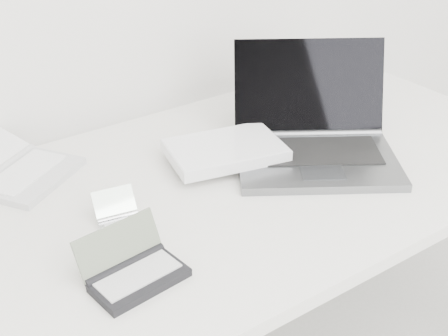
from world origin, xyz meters
TOP-DOWN VIEW (x-y plane):
  - desk at (0.00, 1.55)m, footprint 1.60×0.80m
  - laptop_large at (0.18, 1.55)m, footprint 0.58×0.48m
  - netbook_open_white at (-0.37, 1.84)m, footprint 0.33×0.35m
  - pda_silver at (-0.27, 1.52)m, footprint 0.10×0.12m
  - palmtop_charcoal at (-0.32, 1.37)m, footprint 0.18×0.14m

SIDE VIEW (x-z plane):
  - desk at x=0.00m, z-range 0.32..1.05m
  - pda_silver at x=-0.27m, z-range 0.71..0.77m
  - netbook_open_white at x=-0.37m, z-range 0.71..0.78m
  - palmtop_charcoal at x=-0.32m, z-range 0.70..0.79m
  - laptop_large at x=0.18m, z-range 0.65..0.89m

